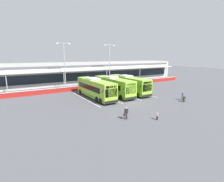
{
  "coord_description": "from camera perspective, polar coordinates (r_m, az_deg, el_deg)",
  "views": [
    {
      "loc": [
        -18.56,
        -23.7,
        8.01
      ],
      "look_at": [
        -2.08,
        3.0,
        1.6
      ],
      "focal_mm": 27.73,
      "sensor_mm": 36.0,
      "label": 1
    }
  ],
  "objects": [
    {
      "name": "coach_bus_leftmost",
      "position": [
        33.43,
        -5.59,
        0.76
      ],
      "size": [
        2.99,
        12.16,
        3.78
      ],
      "color": "#8CC633",
      "rests_on": "ground"
    },
    {
      "name": "coach_bus_left_centre",
      "position": [
        35.74,
        0.44,
        1.52
      ],
      "size": [
        2.99,
        12.16,
        3.78
      ],
      "color": "#8CC633",
      "rests_on": "ground"
    },
    {
      "name": "lamp_post_west",
      "position": [
        42.45,
        -15.4,
        8.82
      ],
      "size": [
        3.24,
        0.28,
        11.0
      ],
      "color": "#9E9EA3",
      "rests_on": "ground"
    },
    {
      "name": "bay_stripe_west",
      "position": [
        34.89,
        -2.61,
        -1.73
      ],
      "size": [
        0.14,
        13.0,
        0.01
      ],
      "primitive_type": "cube",
      "color": "silver",
      "rests_on": "ground"
    },
    {
      "name": "pedestrian_child",
      "position": [
        22.88,
        14.7,
        -7.9
      ],
      "size": [
        0.3,
        0.25,
        1.0
      ],
      "color": "black",
      "rests_on": "ground"
    },
    {
      "name": "coach_bus_centre",
      "position": [
        37.98,
        5.36,
        2.06
      ],
      "size": [
        2.99,
        12.16,
        3.78
      ],
      "color": "#8CC633",
      "rests_on": "ground"
    },
    {
      "name": "red_barrier_wall",
      "position": [
        43.12,
        -5.68,
        1.53
      ],
      "size": [
        60.0,
        0.4,
        1.1
      ],
      "color": "maroon",
      "rests_on": "ground"
    },
    {
      "name": "ground_plane",
      "position": [
        31.15,
        6.18,
        -3.42
      ],
      "size": [
        200.0,
        200.0,
        0.0
      ],
      "primitive_type": "plane",
      "color": "#4C4C51"
    },
    {
      "name": "bay_stripe_mid_west",
      "position": [
        37.06,
        3.07,
        -0.95
      ],
      "size": [
        0.14,
        13.0,
        0.01
      ],
      "primitive_type": "cube",
      "color": "silver",
      "rests_on": "ground"
    },
    {
      "name": "litter_bin",
      "position": [
        33.03,
        22.7,
        -2.56
      ],
      "size": [
        0.54,
        0.54,
        0.93
      ],
      "color": "#2D5133",
      "rests_on": "ground"
    },
    {
      "name": "pedestrian_in_dark_coat",
      "position": [
        34.14,
        22.32,
        -1.4
      ],
      "size": [
        0.54,
        0.3,
        1.62
      ],
      "color": "slate",
      "rests_on": "ground"
    },
    {
      "name": "bay_stripe_centre",
      "position": [
        39.55,
        8.08,
        -0.25
      ],
      "size": [
        0.14,
        13.0,
        0.01
      ],
      "primitive_type": "cube",
      "color": "silver",
      "rests_on": "ground"
    },
    {
      "name": "lamp_post_centre",
      "position": [
        47.59,
        -0.84,
        9.47
      ],
      "size": [
        3.24,
        0.28,
        11.0
      ],
      "color": "#9E9EA3",
      "rests_on": "ground"
    },
    {
      "name": "pedestrian_with_handbag",
      "position": [
        22.28,
        4.68,
        -7.22
      ],
      "size": [
        0.63,
        0.36,
        1.62
      ],
      "color": "#4C4238",
      "rests_on": "ground"
    },
    {
      "name": "terminal_building",
      "position": [
        54.14,
        -11.55,
        6.02
      ],
      "size": [
        70.0,
        13.0,
        6.0
      ],
      "color": "#B7B7B2",
      "rests_on": "ground"
    },
    {
      "name": "bay_stripe_far_west",
      "position": [
        33.12,
        -8.98,
        -2.59
      ],
      "size": [
        0.14,
        13.0,
        0.01
      ],
      "primitive_type": "cube",
      "color": "silver",
      "rests_on": "ground"
    }
  ]
}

